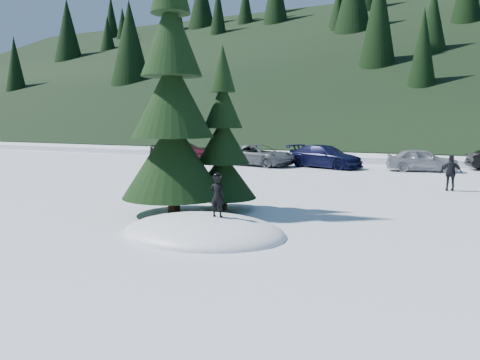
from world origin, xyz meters
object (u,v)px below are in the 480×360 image
at_px(adult_1, 451,173).
at_px(car_2, 259,155).
at_px(child_skier, 217,196).
at_px(car_1, 184,152).
at_px(car_4, 422,160).
at_px(car_0, 175,149).
at_px(spruce_tall, 172,108).
at_px(spruce_short, 223,146).
at_px(car_3, 325,156).

xyz_separation_m(adult_1, car_2, (-11.90, 6.45, -0.07)).
distance_m(child_skier, car_1, 22.20).
height_order(child_skier, car_4, child_skier).
relative_size(car_0, car_4, 0.99).
bearing_deg(car_2, car_4, -69.86).
relative_size(spruce_tall, car_0, 2.17).
xyz_separation_m(spruce_tall, spruce_short, (1.00, 1.40, -1.22)).
height_order(car_3, car_4, car_3).
bearing_deg(adult_1, child_skier, 57.83).
bearing_deg(child_skier, car_4, -104.52).
xyz_separation_m(child_skier, adult_1, (4.88, 11.16, -0.26)).
bearing_deg(adult_1, spruce_short, 42.66).
xyz_separation_m(spruce_tall, car_0, (-13.75, 19.49, -2.64)).
relative_size(spruce_tall, child_skier, 8.01).
relative_size(spruce_short, car_0, 1.35).
distance_m(spruce_tall, child_skier, 3.86).
relative_size(spruce_short, car_3, 1.09).
bearing_deg(car_2, car_3, -66.97).
relative_size(car_2, car_3, 1.01).
height_order(spruce_tall, car_0, spruce_tall).
xyz_separation_m(adult_1, car_3, (-7.66, 7.16, -0.04)).
bearing_deg(adult_1, spruce_tall, 43.12).
xyz_separation_m(spruce_short, car_2, (-5.44, 14.49, -1.41)).
relative_size(child_skier, adult_1, 0.71).
relative_size(car_0, car_3, 0.81).
distance_m(car_0, car_3, 13.86).
xyz_separation_m(spruce_short, adult_1, (6.46, 8.04, -1.35)).
relative_size(spruce_tall, car_1, 1.98).
bearing_deg(spruce_short, car_4, 73.98).
relative_size(child_skier, car_1, 0.25).
relative_size(car_0, car_1, 0.91).
bearing_deg(spruce_short, spruce_tall, -125.54).
bearing_deg(spruce_tall, adult_1, 51.67).
relative_size(adult_1, car_3, 0.31).
distance_m(spruce_tall, car_3, 16.81).
distance_m(child_skier, car_4, 19.00).
relative_size(spruce_short, car_2, 1.08).
height_order(spruce_tall, adult_1, spruce_tall).
bearing_deg(adult_1, car_1, -29.00).
relative_size(child_skier, car_3, 0.22).
distance_m(adult_1, car_3, 10.49).
height_order(car_0, car_3, car_3).
distance_m(adult_1, car_2, 13.54).
distance_m(car_1, car_2, 6.13).
bearing_deg(spruce_tall, car_1, 123.18).
bearing_deg(spruce_tall, spruce_short, 54.46).
bearing_deg(car_0, car_1, -145.07).
height_order(adult_1, car_1, adult_1).
distance_m(spruce_short, car_2, 15.54).
distance_m(adult_1, car_4, 7.86).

